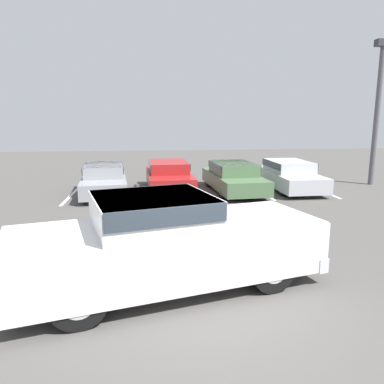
{
  "coord_description": "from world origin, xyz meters",
  "views": [
    {
      "loc": [
        -0.96,
        -5.49,
        3.1
      ],
      "look_at": [
        0.21,
        4.9,
        1.0
      ],
      "focal_mm": 35.0,
      "sensor_mm": 36.0,
      "label": 1
    }
  ],
  "objects_px": {
    "parked_sedan_a": "(104,178)",
    "light_post": "(378,104)",
    "parked_sedan_c": "(234,176)",
    "pickup_truck": "(170,241)",
    "parked_sedan_d": "(289,174)",
    "parked_sedan_b": "(169,175)"
  },
  "relations": [
    {
      "from": "parked_sedan_a",
      "to": "light_post",
      "type": "relative_size",
      "value": 0.74
    },
    {
      "from": "pickup_truck",
      "to": "parked_sedan_c",
      "type": "distance_m",
      "value": 9.36
    },
    {
      "from": "pickup_truck",
      "to": "parked_sedan_d",
      "type": "distance_m",
      "value": 10.67
    },
    {
      "from": "parked_sedan_a",
      "to": "parked_sedan_d",
      "type": "height_order",
      "value": "parked_sedan_d"
    },
    {
      "from": "pickup_truck",
      "to": "parked_sedan_c",
      "type": "xyz_separation_m",
      "value": [
        3.17,
        8.8,
        -0.24
      ]
    },
    {
      "from": "parked_sedan_c",
      "to": "parked_sedan_d",
      "type": "bearing_deg",
      "value": 91.76
    },
    {
      "from": "parked_sedan_a",
      "to": "parked_sedan_c",
      "type": "relative_size",
      "value": 1.03
    },
    {
      "from": "pickup_truck",
      "to": "light_post",
      "type": "distance_m",
      "value": 14.16
    },
    {
      "from": "parked_sedan_d",
      "to": "parked_sedan_c",
      "type": "bearing_deg",
      "value": -85.5
    },
    {
      "from": "pickup_truck",
      "to": "parked_sedan_a",
      "type": "distance_m",
      "value": 9.27
    },
    {
      "from": "parked_sedan_d",
      "to": "parked_sedan_a",
      "type": "bearing_deg",
      "value": -90.64
    },
    {
      "from": "parked_sedan_c",
      "to": "light_post",
      "type": "xyz_separation_m",
      "value": [
        6.76,
        0.91,
        3.0
      ]
    },
    {
      "from": "pickup_truck",
      "to": "parked_sedan_a",
      "type": "height_order",
      "value": "pickup_truck"
    },
    {
      "from": "parked_sedan_c",
      "to": "parked_sedan_d",
      "type": "xyz_separation_m",
      "value": [
        2.5,
        0.24,
        0.01
      ]
    },
    {
      "from": "parked_sedan_a",
      "to": "light_post",
      "type": "xyz_separation_m",
      "value": [
        12.14,
        0.71,
        3.02
      ]
    },
    {
      "from": "parked_sedan_c",
      "to": "light_post",
      "type": "distance_m",
      "value": 7.45
    },
    {
      "from": "parked_sedan_d",
      "to": "parked_sedan_b",
      "type": "bearing_deg",
      "value": -91.85
    },
    {
      "from": "pickup_truck",
      "to": "parked_sedan_c",
      "type": "relative_size",
      "value": 1.29
    },
    {
      "from": "parked_sedan_b",
      "to": "parked_sedan_c",
      "type": "xyz_separation_m",
      "value": [
        2.73,
        -0.32,
        -0.03
      ]
    },
    {
      "from": "parked_sedan_a",
      "to": "parked_sedan_d",
      "type": "distance_m",
      "value": 7.89
    },
    {
      "from": "parked_sedan_b",
      "to": "parked_sedan_c",
      "type": "relative_size",
      "value": 0.97
    },
    {
      "from": "parked_sedan_a",
      "to": "parked_sedan_c",
      "type": "xyz_separation_m",
      "value": [
        5.39,
        -0.2,
        0.01
      ]
    }
  ]
}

